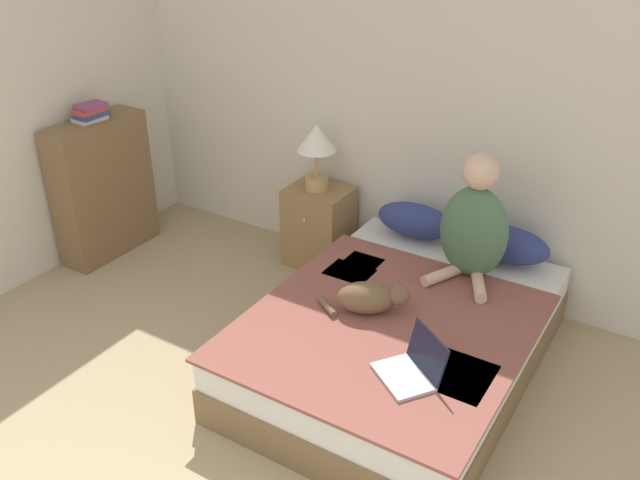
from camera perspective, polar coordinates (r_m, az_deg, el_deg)
wall_back at (r=4.49m, az=10.77°, el=11.01°), size 5.92×0.05×2.55m
bed at (r=3.99m, az=6.72°, el=-8.27°), size 1.46×2.00×0.42m
pillow_near at (r=4.59m, az=7.98°, el=1.65°), size 0.53×0.26×0.23m
pillow_far at (r=4.41m, az=15.51°, el=-0.34°), size 0.53×0.26×0.23m
person_sitting at (r=4.09m, az=12.84°, el=1.15°), size 0.42×0.41×0.78m
cat_tabby at (r=3.77m, az=4.28°, el=-4.83°), size 0.50×0.32×0.19m
laptop_open at (r=3.36m, az=7.72°, el=-10.65°), size 0.39×0.38×0.23m
nightstand at (r=4.98m, az=-0.11°, el=1.15°), size 0.44×0.39×0.60m
table_lamp at (r=4.73m, az=-0.29°, el=8.03°), size 0.28×0.28×0.48m
bookshelf at (r=5.32m, az=-17.79°, el=4.20°), size 0.27×0.77×1.05m
book_stack_top at (r=5.12m, az=-18.75°, el=10.14°), size 0.18×0.24×0.12m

